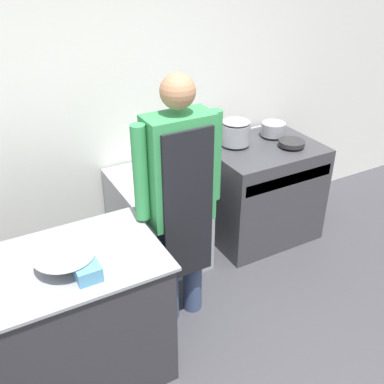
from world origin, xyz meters
TOP-DOWN VIEW (x-y plane):
  - wall_back at (0.00, 2.18)m, footprint 8.00×0.05m
  - prep_counter at (-0.93, 0.98)m, footprint 1.27×0.72m
  - stove at (1.09, 1.74)m, footprint 0.94×0.74m
  - fridge_unit at (0.10, 1.80)m, footprint 0.68×0.67m
  - person_cook at (-0.03, 1.15)m, footprint 0.60×0.24m
  - mixing_bowl at (-0.83, 0.92)m, footprint 0.33×0.33m
  - plastic_tub at (-0.75, 0.78)m, footprint 0.13×0.13m
  - stock_pot at (0.88, 1.87)m, footprint 0.25×0.25m
  - saute_pan at (1.28, 1.61)m, footprint 0.22×0.22m
  - sauce_pot at (1.28, 1.87)m, footprint 0.21×0.21m

SIDE VIEW (x-z plane):
  - fridge_unit at x=0.10m, z-range 0.00..0.81m
  - stove at x=1.09m, z-range -0.01..0.90m
  - prep_counter at x=-0.93m, z-range 0.00..0.89m
  - saute_pan at x=1.28m, z-range 0.91..0.94m
  - plastic_tub at x=-0.75m, z-range 0.89..0.98m
  - mixing_bowl at x=-0.83m, z-range 0.89..0.98m
  - sauce_pot at x=1.28m, z-range 0.91..1.02m
  - person_cook at x=-0.03m, z-range 0.12..1.90m
  - stock_pot at x=0.88m, z-range 0.91..1.12m
  - wall_back at x=0.00m, z-range 0.00..2.70m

